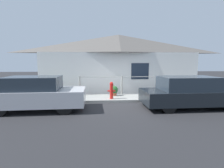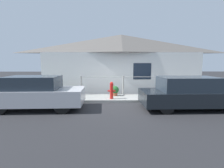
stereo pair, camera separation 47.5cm
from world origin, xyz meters
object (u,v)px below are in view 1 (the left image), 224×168
Objects in this scene: fire_hydrant at (111,90)px; potted_plant_by_fence at (51,90)px; car_left at (37,94)px; car_right at (190,92)px; potted_plant_near_hydrant at (114,90)px.

potted_plant_by_fence is (-3.28, 0.95, -0.12)m from fire_hydrant.
car_left is 0.91× the size of car_right.
car_right reaches higher than potted_plant_by_fence.
car_left is at bearing -145.35° from potted_plant_near_hydrant.
potted_plant_near_hydrant is at bearing 32.59° from car_left.
potted_plant_near_hydrant is 3.47m from potted_plant_by_fence.
car_right is 3.90m from potted_plant_near_hydrant.
car_left is 6.11× the size of potted_plant_by_fence.
potted_plant_by_fence is at bearing 178.61° from potted_plant_near_hydrant.
car_left is at bearing 178.55° from car_right.
car_left is 6.48m from car_right.
car_right is 3.63m from fire_hydrant.
fire_hydrant is at bearing 154.85° from car_right.
fire_hydrant is at bearing -16.17° from potted_plant_by_fence.
potted_plant_near_hydrant is (3.36, 2.32, -0.27)m from car_left.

